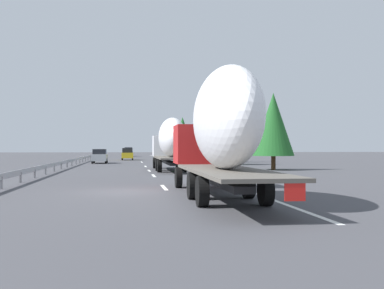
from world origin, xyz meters
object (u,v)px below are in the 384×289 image
(car_yellow_coupe, at_px, (127,154))
(car_silver_hatch, at_px, (100,156))
(truck_trailing, at_px, (220,128))
(truck_lead, at_px, (171,141))
(road_sign, at_px, (178,145))
(car_blue_sedan, at_px, (128,152))

(car_yellow_coupe, bearing_deg, car_silver_hatch, 167.17)
(truck_trailing, bearing_deg, car_silver_hatch, 9.61)
(car_yellow_coupe, bearing_deg, truck_lead, -173.93)
(car_silver_hatch, relative_size, road_sign, 1.42)
(car_blue_sedan, xyz_separation_m, road_sign, (-41.14, -6.68, 1.28))
(car_silver_hatch, bearing_deg, truck_lead, -160.56)
(car_silver_hatch, height_order, road_sign, road_sign)
(road_sign, bearing_deg, car_blue_sedan, 9.22)
(truck_trailing, distance_m, road_sign, 45.35)
(car_yellow_coupe, bearing_deg, road_sign, -149.94)
(truck_lead, relative_size, car_yellow_coupe, 3.12)
(truck_lead, height_order, road_sign, truck_lead)
(truck_trailing, height_order, car_yellow_coupe, truck_trailing)
(truck_trailing, relative_size, car_yellow_coupe, 3.41)
(truck_lead, height_order, car_blue_sedan, truck_lead)
(car_yellow_coupe, height_order, car_blue_sedan, car_blue_sedan)
(truck_trailing, height_order, road_sign, truck_trailing)
(car_silver_hatch, relative_size, car_yellow_coupe, 1.10)
(truck_trailing, xyz_separation_m, road_sign, (45.24, -3.10, -0.48))
(car_blue_sedan, bearing_deg, truck_trailing, -177.63)
(car_silver_hatch, xyz_separation_m, car_blue_sedan, (44.25, -3.55, 0.08))
(truck_lead, xyz_separation_m, road_sign, (23.31, -3.10, -0.24))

